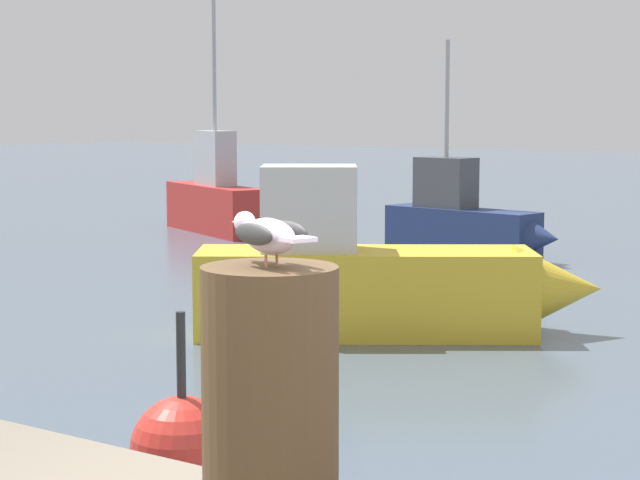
# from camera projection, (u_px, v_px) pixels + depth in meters

# --- Properties ---
(mooring_post) EXTENTS (0.39, 0.39, 0.75)m
(mooring_post) POSITION_uv_depth(u_px,v_px,m) (270.00, 399.00, 3.15)
(mooring_post) COLOR #4C3823
(mooring_post) RESTS_ON harbor_quay
(seagull) EXTENTS (0.38, 0.21, 0.14)m
(seagull) POSITION_uv_depth(u_px,v_px,m) (268.00, 234.00, 3.11)
(seagull) COLOR tan
(seagull) RESTS_ON mooring_post
(boat_navy) EXTENTS (3.23, 1.17, 3.51)m
(boat_navy) POSITION_uv_depth(u_px,v_px,m) (466.00, 222.00, 18.10)
(boat_navy) COLOR navy
(boat_navy) RESTS_ON ground_plane
(boat_red) EXTENTS (3.59, 2.21, 5.02)m
(boat_red) POSITION_uv_depth(u_px,v_px,m) (211.00, 198.00, 21.93)
(boat_red) COLOR #B72D28
(boat_red) RESTS_ON ground_plane
(boat_yellow) EXTENTS (4.11, 3.20, 1.80)m
(boat_yellow) POSITION_uv_depth(u_px,v_px,m) (390.00, 280.00, 11.86)
(boat_yellow) COLOR yellow
(boat_yellow) RESTS_ON ground_plane
(channel_buoy) EXTENTS (0.56, 0.56, 1.33)m
(channel_buoy) POSITION_uv_depth(u_px,v_px,m) (183.00, 468.00, 5.98)
(channel_buoy) COLOR red
(channel_buoy) RESTS_ON ground_plane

